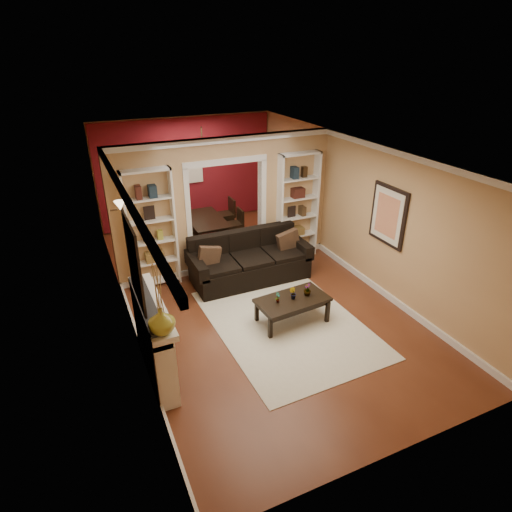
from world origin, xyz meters
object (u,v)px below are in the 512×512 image
coffee_table (292,310)px  dining_table (207,228)px  sofa (250,258)px  fireplace (155,339)px  bookshelf_left (151,230)px  bookshelf_right (297,207)px

coffee_table → dining_table: (-0.21, 3.91, 0.04)m
dining_table → sofa: bearing=-176.3°
sofa → dining_table: 2.28m
sofa → fireplace: size_ratio=1.39×
bookshelf_left → bookshelf_right: 3.10m
sofa → bookshelf_right: (1.36, 0.58, 0.69)m
sofa → fireplace: 3.00m
coffee_table → bookshelf_left: bearing=124.1°
bookshelf_left → fireplace: size_ratio=1.35×
bookshelf_right → fireplace: size_ratio=1.35×
sofa → bookshelf_left: bookshelf_left is taller
sofa → bookshelf_left: 1.96m
bookshelf_left → dining_table: 2.48m
sofa → coffee_table: size_ratio=1.99×
coffee_table → sofa: bearing=87.1°
bookshelf_left → dining_table: (1.60, 1.69, -0.89)m
sofa → coffee_table: 1.66m
coffee_table → bookshelf_right: size_ratio=0.52×
sofa → fireplace: bearing=-139.5°
bookshelf_right → dining_table: bookshelf_right is taller
bookshelf_right → dining_table: 2.43m
coffee_table → bookshelf_right: (1.30, 2.22, 0.92)m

